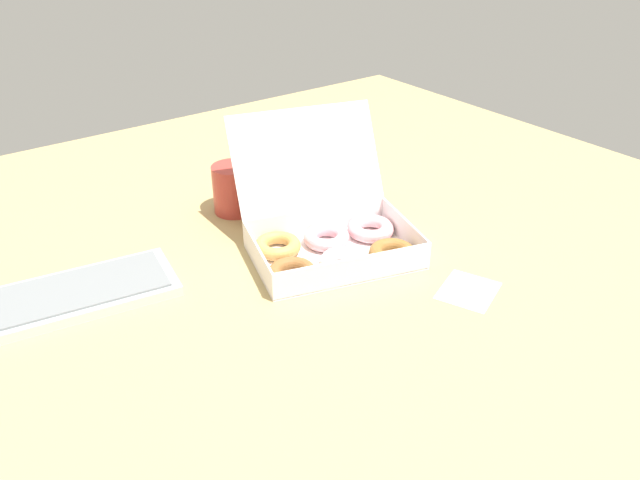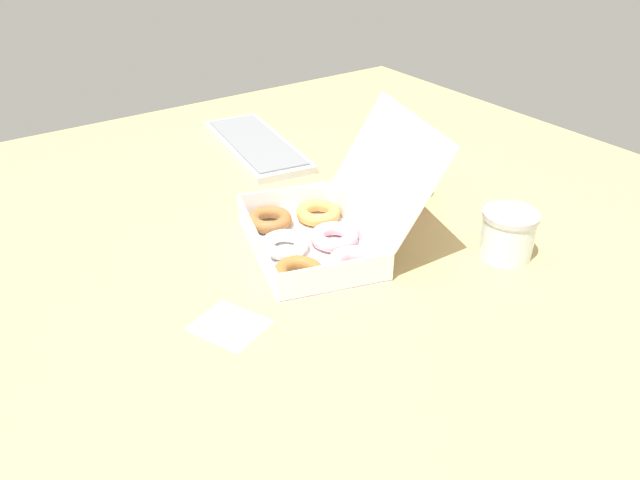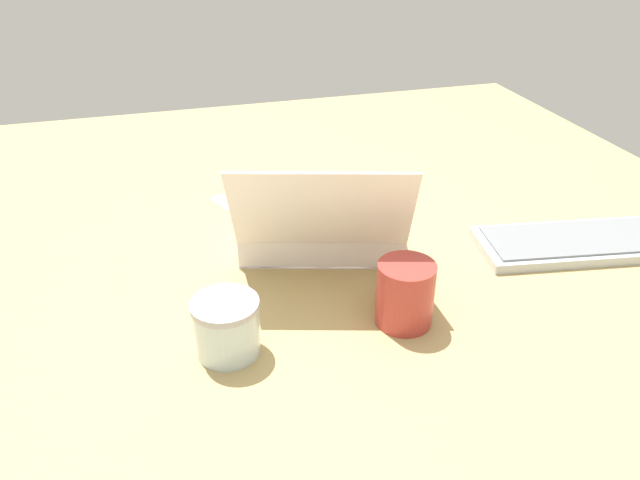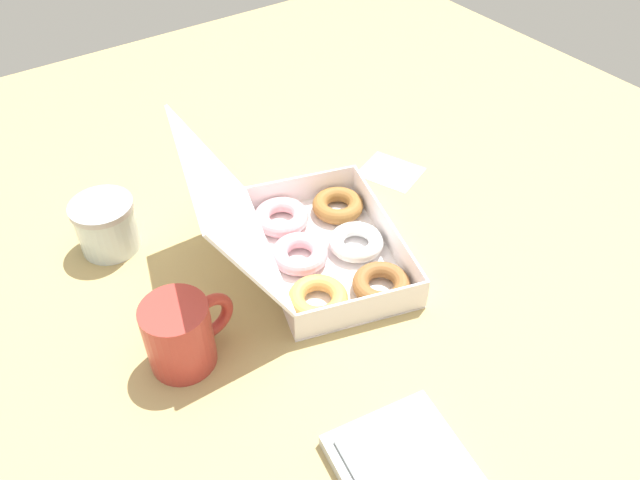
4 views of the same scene
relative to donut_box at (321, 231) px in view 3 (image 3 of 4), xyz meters
The scene contains 6 objects.
ground_plane 4.41cm from the donut_box, 45.04° to the right, with size 180.00×180.00×2.00cm, color tan.
donut_box is the anchor object (origin of this frame).
keyboard 49.73cm from the donut_box, 163.75° to the left, with size 41.84×20.79×2.20cm.
coffee_mug 26.26cm from the donut_box, 103.21° to the left, with size 8.95×13.02×10.36cm.
glass_jar 33.35cm from the donut_box, 49.98° to the left, with size 9.87×9.87×8.72cm.
paper_napkin 27.22cm from the donut_box, 65.81° to the right, with size 10.46×8.89×0.15cm, color white.
Camera 3 is at (27.39, 98.92, 59.73)cm, focal length 35.00 mm.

